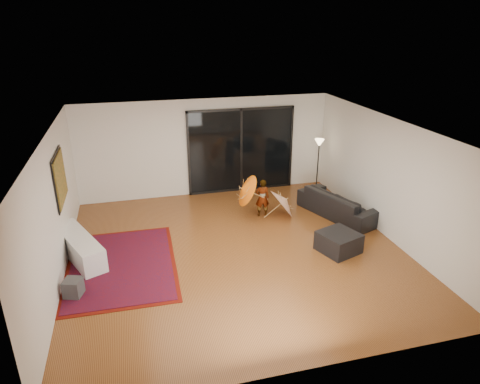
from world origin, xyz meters
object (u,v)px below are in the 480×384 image
object	(u,v)px
sofa	(339,204)
ottoman	(339,242)
media_console	(79,247)
child	(262,198)

from	to	relation	value
sofa	ottoman	distance (m)	1.86
media_console	sofa	world-z (taller)	sofa
sofa	ottoman	size ratio (longest dim) A/B	2.91
child	sofa	bearing A→B (deg)	174.91
child	media_console	bearing A→B (deg)	22.33
ottoman	child	xyz separation A→B (m)	(-1.05, 2.14, 0.27)
ottoman	child	world-z (taller)	child
sofa	child	world-z (taller)	child
media_console	ottoman	bearing A→B (deg)	-35.75
media_console	child	distance (m)	4.44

